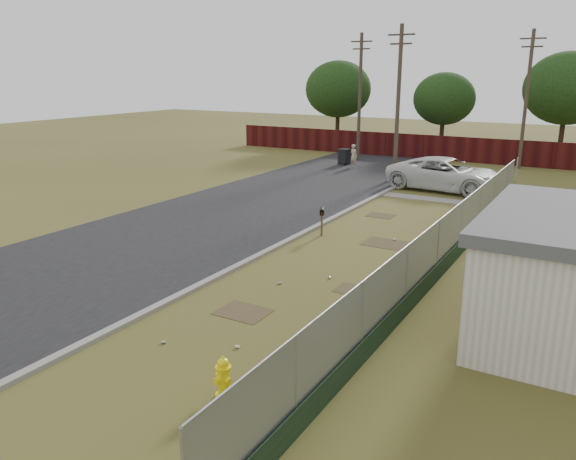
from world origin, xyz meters
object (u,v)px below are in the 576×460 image
Objects in this scene: mailbox at (322,214)px; fire_hydrant at (223,378)px; pedestrian at (354,156)px; pickup_truck at (447,174)px; trash_bin at (344,157)px.

fire_hydrant is at bearing -72.83° from mailbox.
fire_hydrant is 28.71m from pedestrian.
pickup_truck is at bearing 80.31° from mailbox.
pickup_truck is 4.02× the size of pedestrian.
trash_bin is at bearing 111.69° from mailbox.
pickup_truck is (1.96, 11.45, -0.01)m from mailbox.
trash_bin is at bearing 109.89° from fire_hydrant.
mailbox is 0.71× the size of pedestrian.
pickup_truck is (-1.56, 22.83, 0.48)m from fire_hydrant.
trash_bin is at bearing -13.56° from pedestrian.
mailbox is 17.99m from trash_bin.
fire_hydrant is 29.87m from trash_bin.
pedestrian is 1.44× the size of trash_bin.
mailbox is 11.62m from pickup_truck.
fire_hydrant is 0.56× the size of pedestrian.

